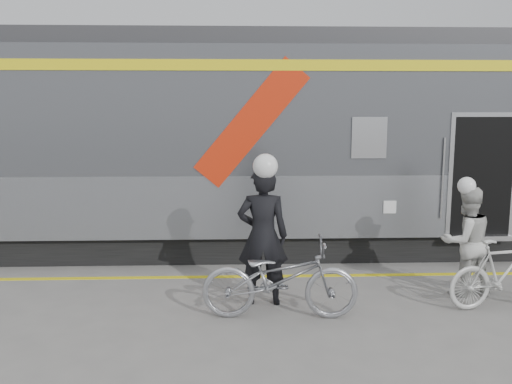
{
  "coord_description": "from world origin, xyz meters",
  "views": [
    {
      "loc": [
        -1.06,
        -6.44,
        2.77
      ],
      "look_at": [
        -0.76,
        1.6,
        1.5
      ],
      "focal_mm": 38.0,
      "sensor_mm": 36.0,
      "label": 1
    }
  ],
  "objects_px": {
    "bicycle_left": "(280,278)",
    "man": "(263,236)",
    "bicycle_right": "(503,273)",
    "woman": "(466,241)"
  },
  "relations": [
    {
      "from": "man",
      "to": "bicycle_right",
      "type": "xyz_separation_m",
      "value": [
        3.31,
        -0.29,
        -0.49
      ]
    },
    {
      "from": "woman",
      "to": "bicycle_right",
      "type": "relative_size",
      "value": 0.99
    },
    {
      "from": "man",
      "to": "woman",
      "type": "xyz_separation_m",
      "value": [
        3.01,
        0.26,
        -0.17
      ]
    },
    {
      "from": "bicycle_left",
      "to": "bicycle_right",
      "type": "relative_size",
      "value": 1.26
    },
    {
      "from": "man",
      "to": "bicycle_left",
      "type": "height_order",
      "value": "man"
    },
    {
      "from": "bicycle_left",
      "to": "man",
      "type": "bearing_deg",
      "value": 22.96
    },
    {
      "from": "man",
      "to": "bicycle_left",
      "type": "relative_size",
      "value": 0.95
    },
    {
      "from": "man",
      "to": "bicycle_right",
      "type": "distance_m",
      "value": 3.36
    },
    {
      "from": "woman",
      "to": "bicycle_left",
      "type": "bearing_deg",
      "value": 5.22
    },
    {
      "from": "woman",
      "to": "bicycle_right",
      "type": "height_order",
      "value": "woman"
    }
  ]
}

